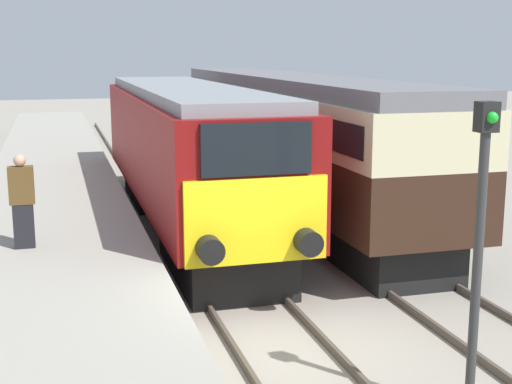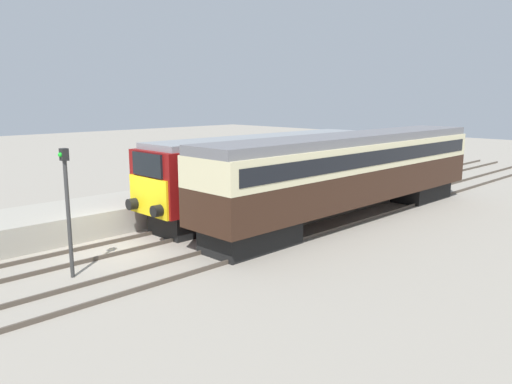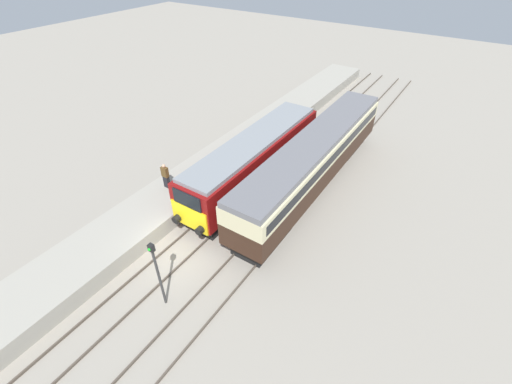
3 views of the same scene
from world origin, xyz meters
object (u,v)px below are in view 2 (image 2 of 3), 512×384
(passenger_carriage, at_px, (353,168))
(signal_post, at_px, (67,202))
(locomotive, at_px, (267,171))
(person_on_platform, at_px, (140,176))

(passenger_carriage, xyz_separation_m, signal_post, (-1.70, -12.34, 0.02))
(locomotive, relative_size, passenger_carriage, 0.78)
(passenger_carriage, bearing_deg, person_on_platform, -138.19)
(passenger_carriage, distance_m, person_on_platform, 9.68)
(signal_post, bearing_deg, person_on_platform, 133.10)
(passenger_carriage, bearing_deg, locomotive, -149.15)
(person_on_platform, bearing_deg, locomotive, 49.23)
(locomotive, relative_size, person_on_platform, 7.77)
(locomotive, distance_m, passenger_carriage, 3.97)
(passenger_carriage, height_order, person_on_platform, passenger_carriage)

